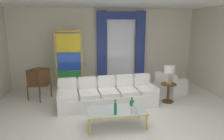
# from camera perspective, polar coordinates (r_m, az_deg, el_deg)

# --- Properties ---
(ground_plane) EXTENTS (16.00, 16.00, 0.00)m
(ground_plane) POSITION_cam_1_polar(r_m,az_deg,el_deg) (5.65, 2.21, -12.42)
(ground_plane) COLOR white
(wall_rear) EXTENTS (8.00, 0.12, 3.00)m
(wall_rear) POSITION_cam_1_polar(r_m,az_deg,el_deg) (8.19, -2.00, 6.32)
(wall_rear) COLOR beige
(wall_rear) RESTS_ON ground
(ceiling_slab) EXTENTS (8.00, 7.60, 0.04)m
(ceiling_slab) POSITION_cam_1_polar(r_m,az_deg,el_deg) (5.95, 0.84, 18.68)
(ceiling_slab) COLOR white
(curtained_window) EXTENTS (2.00, 0.17, 2.70)m
(curtained_window) POSITION_cam_1_polar(r_m,az_deg,el_deg) (8.11, 2.59, 7.97)
(curtained_window) COLOR white
(curtained_window) RESTS_ON ground
(couch_white_long) EXTENTS (2.97, 1.11, 0.86)m
(couch_white_long) POSITION_cam_1_polar(r_m,az_deg,el_deg) (6.22, -1.34, -6.97)
(couch_white_long) COLOR white
(couch_white_long) RESTS_ON ground
(coffee_table) EXTENTS (1.38, 0.71, 0.41)m
(coffee_table) POSITION_cam_1_polar(r_m,az_deg,el_deg) (4.95, 1.25, -11.37)
(coffee_table) COLOR silver
(coffee_table) RESTS_ON ground
(bottle_blue_decanter) EXTENTS (0.10, 0.10, 0.22)m
(bottle_blue_decanter) POSITION_cam_1_polar(r_m,az_deg,el_deg) (5.16, 5.56, -9.04)
(bottle_blue_decanter) COLOR #196B3D
(bottle_blue_decanter) RESTS_ON coffee_table
(bottle_crystal_tall) EXTENTS (0.07, 0.07, 0.36)m
(bottle_crystal_tall) POSITION_cam_1_polar(r_m,az_deg,el_deg) (4.65, 0.92, -10.58)
(bottle_crystal_tall) COLOR #196B3D
(bottle_crystal_tall) RESTS_ON coffee_table
(bottle_amber_squat) EXTENTS (0.12, 0.12, 0.23)m
(bottle_amber_squat) POSITION_cam_1_polar(r_m,az_deg,el_deg) (4.78, 6.04, -10.86)
(bottle_amber_squat) COLOR silver
(bottle_amber_squat) RESTS_ON coffee_table
(vintage_tv) EXTENTS (0.73, 0.76, 1.35)m
(vintage_tv) POSITION_cam_1_polar(r_m,az_deg,el_deg) (6.99, -19.78, -1.92)
(vintage_tv) COLOR brown
(vintage_tv) RESTS_ON ground
(armchair_white) EXTENTS (1.08, 1.07, 0.80)m
(armchair_white) POSITION_cam_1_polar(r_m,az_deg,el_deg) (7.37, 15.83, -4.47)
(armchair_white) COLOR white
(armchair_white) RESTS_ON ground
(stained_glass_divider) EXTENTS (0.95, 0.05, 2.20)m
(stained_glass_divider) POSITION_cam_1_polar(r_m,az_deg,el_deg) (7.41, -11.87, 1.95)
(stained_glass_divider) COLOR gold
(stained_glass_divider) RESTS_ON ground
(peacock_figurine) EXTENTS (0.44, 0.60, 0.50)m
(peacock_figurine) POSITION_cam_1_polar(r_m,az_deg,el_deg) (7.21, -7.88, -5.06)
(peacock_figurine) COLOR beige
(peacock_figurine) RESTS_ON ground
(round_side_table) EXTENTS (0.48, 0.48, 0.59)m
(round_side_table) POSITION_cam_1_polar(r_m,az_deg,el_deg) (6.65, 15.41, -5.68)
(round_side_table) COLOR brown
(round_side_table) RESTS_ON ground
(table_lamp_brass) EXTENTS (0.32, 0.32, 0.57)m
(table_lamp_brass) POSITION_cam_1_polar(r_m,az_deg,el_deg) (6.48, 15.75, -0.01)
(table_lamp_brass) COLOR #B29338
(table_lamp_brass) RESTS_ON round_side_table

